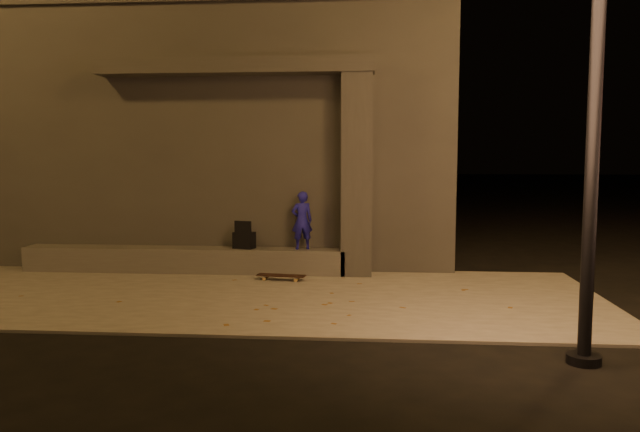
# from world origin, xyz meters

# --- Properties ---
(ground) EXTENTS (120.00, 120.00, 0.00)m
(ground) POSITION_xyz_m (0.00, 0.00, 0.00)
(ground) COLOR black
(ground) RESTS_ON ground
(sidewalk) EXTENTS (11.00, 4.40, 0.04)m
(sidewalk) POSITION_xyz_m (0.00, 2.00, 0.02)
(sidewalk) COLOR #655F59
(sidewalk) RESTS_ON ground
(building) EXTENTS (9.00, 5.10, 5.22)m
(building) POSITION_xyz_m (-1.00, 6.49, 2.61)
(building) COLOR #3C3A37
(building) RESTS_ON ground
(ledge) EXTENTS (6.00, 0.55, 0.45)m
(ledge) POSITION_xyz_m (-1.50, 3.75, 0.27)
(ledge) COLOR #56544E
(ledge) RESTS_ON sidewalk
(column) EXTENTS (0.55, 0.55, 3.60)m
(column) POSITION_xyz_m (1.70, 3.75, 1.84)
(column) COLOR #3C3A37
(column) RESTS_ON sidewalk
(canopy) EXTENTS (5.00, 0.70, 0.28)m
(canopy) POSITION_xyz_m (-0.50, 3.80, 3.78)
(canopy) COLOR #3C3A37
(canopy) RESTS_ON column
(skateboarder) EXTENTS (0.44, 0.36, 1.06)m
(skateboarder) POSITION_xyz_m (0.70, 3.75, 1.02)
(skateboarder) COLOR #1A179B
(skateboarder) RESTS_ON ledge
(backpack) EXTENTS (0.42, 0.33, 0.52)m
(backpack) POSITION_xyz_m (-0.37, 3.75, 0.67)
(backpack) COLOR black
(backpack) RESTS_ON ledge
(skateboard) EXTENTS (0.87, 0.33, 0.09)m
(skateboard) POSITION_xyz_m (0.41, 3.10, 0.12)
(skateboard) COLOR black
(skateboard) RESTS_ON sidewalk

